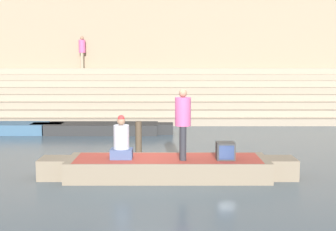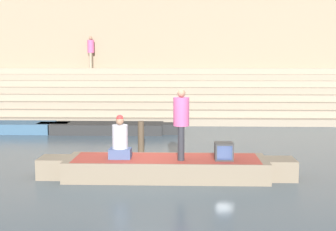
% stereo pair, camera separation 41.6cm
% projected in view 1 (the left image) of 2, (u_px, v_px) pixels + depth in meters
% --- Properties ---
extents(ground_plane, '(120.00, 120.00, 0.00)m').
position_uv_depth(ground_plane, '(153.00, 174.00, 11.80)').
color(ground_plane, '#3D4C56').
extents(ghat_steps, '(36.00, 5.03, 2.44)m').
position_uv_depth(ghat_steps, '(160.00, 100.00, 23.47)').
color(ghat_steps, gray).
rests_on(ghat_steps, ground).
extents(back_wall, '(34.20, 1.28, 8.73)m').
position_uv_depth(back_wall, '(161.00, 33.00, 25.42)').
color(back_wall, '#937A60').
rests_on(back_wall, ground).
extents(rowboat_main, '(6.23, 1.53, 0.50)m').
position_uv_depth(rowboat_main, '(168.00, 167.00, 11.40)').
color(rowboat_main, '#756651').
rests_on(rowboat_main, ground).
extents(person_standing, '(0.38, 0.38, 1.69)m').
position_uv_depth(person_standing, '(183.00, 119.00, 11.11)').
color(person_standing, '#28282D').
rests_on(person_standing, rowboat_main).
extents(person_rowing, '(0.53, 0.41, 1.06)m').
position_uv_depth(person_rowing, '(122.00, 142.00, 11.28)').
color(person_rowing, '#3D4C75').
rests_on(person_rowing, rowboat_main).
extents(tv_set, '(0.43, 0.44, 0.41)m').
position_uv_depth(tv_set, '(226.00, 151.00, 11.20)').
color(tv_set, '#2D2D2D').
rests_on(tv_set, rowboat_main).
extents(moored_boat_shore, '(5.53, 1.32, 0.40)m').
position_uv_depth(moored_boat_shore, '(103.00, 128.00, 18.30)').
color(moored_boat_shore, black).
rests_on(moored_boat_shore, ground).
extents(mooring_post, '(0.20, 0.20, 0.97)m').
position_uv_depth(mooring_post, '(139.00, 137.00, 14.58)').
color(mooring_post, '#473828').
rests_on(mooring_post, ground).
extents(person_on_steps, '(0.35, 0.35, 1.67)m').
position_uv_depth(person_on_steps, '(82.00, 50.00, 24.63)').
color(person_on_steps, gray).
rests_on(person_on_steps, ghat_steps).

